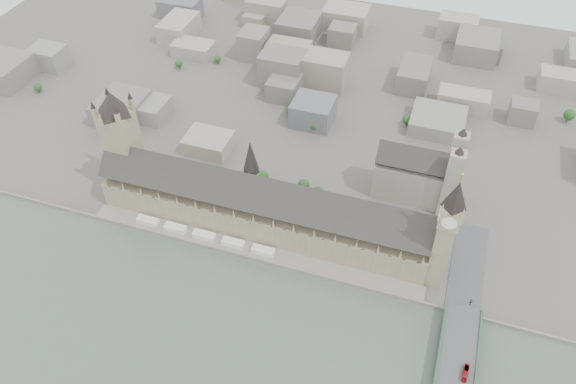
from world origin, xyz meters
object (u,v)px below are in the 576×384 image
(car_approach, at_px, (471,302))
(westminster_abbey, at_px, (419,174))
(palace_of_westminster, at_px, (262,207))
(victoria_tower, at_px, (121,139))
(elizabeth_tower, at_px, (447,228))
(red_bus_south, at_px, (466,373))

(car_approach, bearing_deg, westminster_abbey, 124.16)
(palace_of_westminster, bearing_deg, car_approach, -10.38)
(victoria_tower, bearing_deg, palace_of_westminster, -2.96)
(elizabeth_tower, bearing_deg, car_approach, -33.95)
(elizabeth_tower, xyz_separation_m, victoria_tower, (-260.00, 18.00, -2.88))
(palace_of_westminster, relative_size, westminster_abbey, 3.90)
(palace_of_westminster, distance_m, westminster_abbey, 134.09)
(westminster_abbey, height_order, car_approach, westminster_abbey)
(elizabeth_tower, distance_m, victoria_tower, 260.64)
(westminster_abbey, xyz_separation_m, car_approach, (54.78, -105.65, -14.19))
(palace_of_westminster, relative_size, red_bus_south, 21.72)
(palace_of_westminster, relative_size, victoria_tower, 2.65)
(elizabeth_tower, height_order, red_bus_south, elizabeth_tower)
(westminster_abbey, bearing_deg, red_bus_south, -70.77)
(red_bus_south, distance_m, car_approach, 56.18)
(westminster_abbey, height_order, red_bus_south, westminster_abbey)
(elizabeth_tower, height_order, car_approach, elizabeth_tower)
(elizabeth_tower, distance_m, car_approach, 57.82)
(elizabeth_tower, height_order, westminster_abbey, elizabeth_tower)
(westminster_abbey, distance_m, red_bus_south, 171.86)
(palace_of_westminster, height_order, red_bus_south, palace_of_westminster)
(elizabeth_tower, bearing_deg, westminster_abbey, 107.29)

